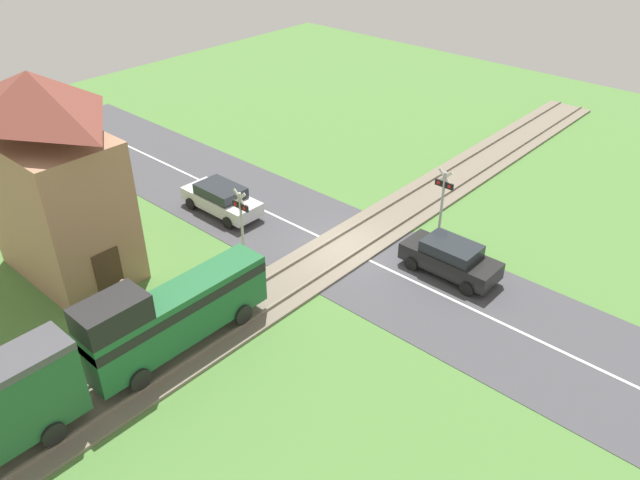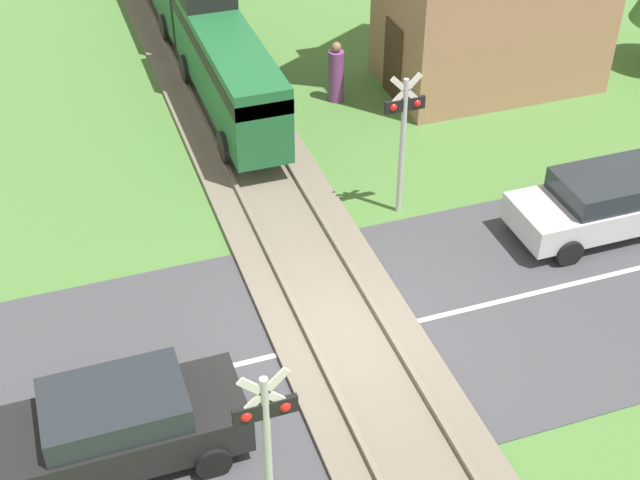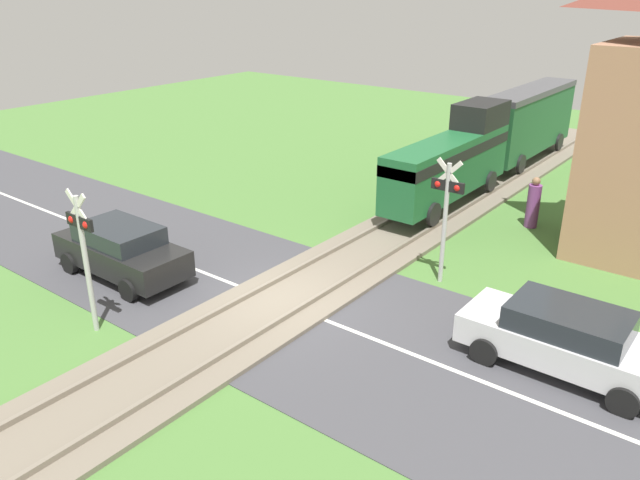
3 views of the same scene
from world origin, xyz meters
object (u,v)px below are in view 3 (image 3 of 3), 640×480
pedestrian_by_station (533,204)px  car_near_crossing (121,250)px  crossing_signal_east_approach (446,206)px  car_far_side (566,338)px  crossing_signal_west_approach (83,244)px  train (496,136)px

pedestrian_by_station → car_near_crossing: bearing=-125.5°
car_near_crossing → crossing_signal_east_approach: crossing_signal_east_approach is taller
car_far_side → crossing_signal_west_approach: (-9.04, -5.01, 1.40)m
car_near_crossing → car_far_side: size_ratio=0.96×
crossing_signal_east_approach → train: bearing=105.5°
car_near_crossing → crossing_signal_west_approach: size_ratio=1.19×
car_near_crossing → pedestrian_by_station: pedestrian_by_station is taller
car_near_crossing → crossing_signal_west_approach: bearing=-48.7°
train → crossing_signal_east_approach: train is taller
car_far_side → crossing_signal_east_approach: crossing_signal_east_approach is taller
crossing_signal_east_approach → pedestrian_by_station: crossing_signal_east_approach is taller
crossing_signal_east_approach → pedestrian_by_station: bearing=85.2°
car_far_side → crossing_signal_west_approach: crossing_signal_west_approach is taller
car_far_side → crossing_signal_west_approach: size_ratio=1.24×
train → car_far_side: size_ratio=3.44×
train → car_near_crossing: bearing=-107.3°
train → car_far_side: (6.49, -11.31, -1.11)m
car_far_side → pedestrian_by_station: pedestrian_by_station is taller
crossing_signal_west_approach → pedestrian_by_station: size_ratio=2.01×
car_far_side → crossing_signal_west_approach: 10.43m
train → car_near_crossing: 14.91m
pedestrian_by_station → train: bearing=128.6°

